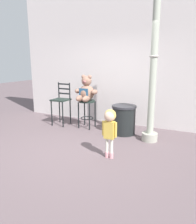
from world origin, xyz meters
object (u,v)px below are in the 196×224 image
object	(u,v)px
bar_stool_with_teddy	(87,108)
child_walking	(110,123)
teddy_bear	(86,91)
lamppost	(153,83)
trash_bin	(124,120)
bar_chair_empty	(61,101)

from	to	relation	value
bar_stool_with_teddy	child_walking	bearing A→B (deg)	-48.95
teddy_bear	child_walking	distance (m)	1.94
bar_stool_with_teddy	teddy_bear	bearing A→B (deg)	-90.00
teddy_bear	lamppost	bearing A→B (deg)	-7.84
trash_bin	bar_chair_empty	size ratio (longest dim) A/B	0.61
teddy_bear	bar_chair_empty	bearing A→B (deg)	-177.57
bar_chair_empty	lamppost	bearing A→B (deg)	-4.74
trash_bin	lamppost	bearing A→B (deg)	-16.62
child_walking	trash_bin	xyz separation A→B (m)	(-0.22, 1.40, -0.30)
lamppost	bar_stool_with_teddy	bearing A→B (deg)	171.14
teddy_bear	bar_chair_empty	size ratio (longest dim) A/B	0.57
teddy_bear	lamppost	size ratio (longest dim) A/B	0.21
bar_stool_with_teddy	trash_bin	size ratio (longest dim) A/B	1.04
bar_stool_with_teddy	child_walking	size ratio (longest dim) A/B	0.81
teddy_bear	lamppost	world-z (taller)	lamppost
trash_bin	lamppost	xyz separation A→B (m)	(0.68, -0.20, 0.93)
teddy_bear	trash_bin	distance (m)	1.22
bar_stool_with_teddy	bar_chair_empty	xyz separation A→B (m)	(-0.76, -0.06, 0.12)
teddy_bear	child_walking	world-z (taller)	teddy_bear
bar_stool_with_teddy	child_walking	xyz separation A→B (m)	(1.27, -1.46, 0.13)
child_walking	trash_bin	world-z (taller)	child_walking
bar_chair_empty	teddy_bear	bearing A→B (deg)	2.43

